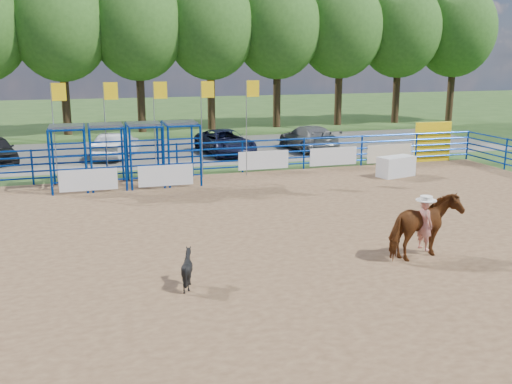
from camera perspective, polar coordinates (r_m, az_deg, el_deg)
The scene contains 12 objects.
ground at distance 16.11m, azimuth -2.36°, elevation -5.53°, with size 120.00×120.00×0.00m, color #375622.
arena_dirt at distance 16.11m, azimuth -2.36°, elevation -5.50°, with size 30.00×20.00×0.02m, color olive.
gravel_strip at distance 32.42m, azimuth -9.76°, elevation 3.99°, with size 40.00×10.00×0.01m, color slate.
announcer_table at distance 26.02m, azimuth 13.82°, elevation 2.50°, with size 1.67×0.78×0.89m, color silver.
horse_and_rider at distance 15.54m, azimuth 16.49°, elevation -3.18°, with size 2.20×1.42×2.38m.
calf at distance 13.38m, azimuth -6.88°, elevation -7.63°, with size 0.69×0.78×0.86m, color black.
car_b at distance 30.87m, azimuth -13.77°, elevation 4.56°, with size 1.38×3.95×1.30m, color #999CA2.
car_c at distance 31.07m, azimuth -3.09°, elevation 4.99°, with size 2.19×4.74×1.32m, color black.
car_d at distance 32.50m, azimuth 5.26°, elevation 5.41°, with size 1.97×4.85×1.41m, color slate.
perimeter_fence at distance 15.89m, azimuth -2.39°, elevation -2.97°, with size 30.10×20.10×1.50m.
chute_assembly at distance 24.02m, azimuth -12.01°, elevation 3.63°, with size 19.32×2.41×4.20m.
treeline at distance 41.01m, azimuth -11.78°, elevation 16.41°, with size 56.40×6.40×11.24m.
Camera 1 is at (-3.68, -14.78, 5.25)m, focal length 40.00 mm.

